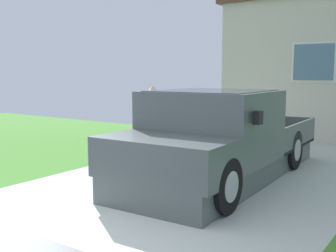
# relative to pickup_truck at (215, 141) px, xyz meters

# --- Properties ---
(pickup_truck) EXTENTS (2.30, 5.35, 1.66)m
(pickup_truck) POSITION_rel_pickup_truck_xyz_m (0.00, 0.00, 0.00)
(pickup_truck) COLOR #4A5253
(pickup_truck) RESTS_ON ground
(person_with_hat) EXTENTS (0.50, 0.50, 1.72)m
(person_with_hat) POSITION_rel_pickup_truck_xyz_m (-1.26, -0.18, 0.28)
(person_with_hat) COLOR navy
(person_with_hat) RESTS_ON ground
(handbag) EXTENTS (0.31, 0.14, 0.42)m
(handbag) POSITION_rel_pickup_truck_xyz_m (-1.47, -0.37, -0.60)
(handbag) COLOR #B24C56
(handbag) RESTS_ON ground
(wheeled_trash_bin) EXTENTS (0.60, 0.72, 1.11)m
(wheeled_trash_bin) POSITION_rel_pickup_truck_xyz_m (-3.85, 4.96, -0.14)
(wheeled_trash_bin) COLOR navy
(wheeled_trash_bin) RESTS_ON ground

